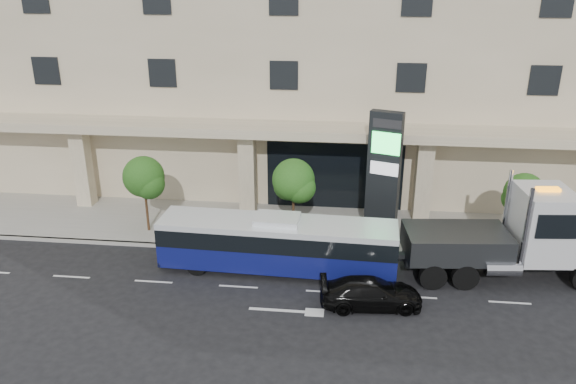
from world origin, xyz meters
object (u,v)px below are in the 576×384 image
(black_sedan, at_px, (371,293))
(city_bus, at_px, (277,243))
(tow_truck, at_px, (518,238))
(signage_pylon, at_px, (383,174))

(black_sedan, bearing_deg, city_bus, 52.90)
(tow_truck, distance_m, black_sedan, 7.62)
(city_bus, height_order, signage_pylon, signage_pylon)
(signage_pylon, bearing_deg, tow_truck, -12.39)
(city_bus, height_order, tow_truck, tow_truck)
(tow_truck, bearing_deg, black_sedan, -159.42)
(city_bus, distance_m, tow_truck, 11.15)
(tow_truck, xyz_separation_m, signage_pylon, (-6.07, 3.67, 1.56))
(city_bus, relative_size, black_sedan, 2.59)
(city_bus, relative_size, tow_truck, 1.04)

